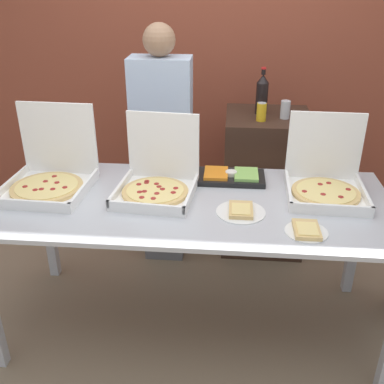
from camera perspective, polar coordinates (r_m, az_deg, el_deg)
ground_plane at (r=2.89m, az=-0.00°, el=-16.19°), size 16.00×16.00×0.00m
brick_wall_behind at (r=3.86m, az=2.34°, el=18.15°), size 10.00×0.06×2.80m
buffet_table at (r=2.44m, az=-0.00°, el=-3.05°), size 2.13×0.92×0.85m
pizza_box_far_right at (r=2.55m, az=16.57°, el=1.35°), size 0.43×0.44×0.41m
pizza_box_near_left at (r=2.46m, az=-4.44°, el=1.48°), size 0.44×0.46×0.41m
pizza_box_near_right at (r=2.62m, az=-17.60°, el=2.07°), size 0.46×0.48×0.44m
paper_plate_front_right at (r=2.17m, az=14.34°, el=-4.73°), size 0.20×0.20×0.03m
paper_plate_front_center at (r=2.29m, az=6.22°, el=-2.38°), size 0.25×0.25×0.03m
veggie_tray at (r=2.63m, az=4.98°, el=1.99°), size 0.39×0.22×0.05m
sideboard_podium at (r=3.43m, az=9.09°, el=1.30°), size 0.60×0.58×1.03m
soda_bottle at (r=3.25m, az=8.88°, el=12.22°), size 0.08×0.08×0.32m
soda_can_silver at (r=3.19m, az=11.76°, el=10.21°), size 0.07×0.07×0.12m
soda_can_colored at (r=3.10m, az=8.81°, el=10.03°), size 0.07×0.07×0.12m
person_guest_cap at (r=3.09m, az=-3.78°, el=5.86°), size 0.40×0.22×1.67m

